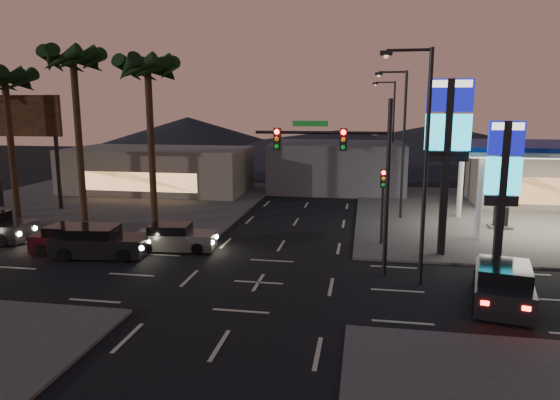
% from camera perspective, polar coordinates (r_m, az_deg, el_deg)
% --- Properties ---
extents(ground, '(140.00, 140.00, 0.00)m').
position_cam_1_polar(ground, '(22.34, -2.48, -9.40)').
color(ground, black).
rests_on(ground, ground).
extents(corner_lot_ne, '(24.00, 24.00, 0.12)m').
position_cam_1_polar(corner_lot_ne, '(39.03, 26.68, -1.75)').
color(corner_lot_ne, '#47443F').
rests_on(corner_lot_ne, ground).
extents(corner_lot_nw, '(24.00, 24.00, 0.12)m').
position_cam_1_polar(corner_lot_nw, '(42.55, -19.24, -0.28)').
color(corner_lot_nw, '#47443F').
rests_on(corner_lot_nw, ground).
extents(gas_station, '(12.20, 8.20, 5.47)m').
position_cam_1_polar(gas_station, '(34.59, 29.26, 5.01)').
color(gas_station, silver).
rests_on(gas_station, ground).
extents(convenience_store, '(10.00, 6.00, 4.00)m').
position_cam_1_polar(convenience_store, '(44.02, 27.53, 2.02)').
color(convenience_store, '#726B5B').
rests_on(convenience_store, ground).
extents(pylon_sign_tall, '(2.20, 0.35, 9.00)m').
position_cam_1_polar(pylon_sign_tall, '(26.35, 18.64, 7.34)').
color(pylon_sign_tall, black).
rests_on(pylon_sign_tall, ground).
extents(pylon_sign_short, '(1.60, 0.35, 7.00)m').
position_cam_1_polar(pylon_sign_short, '(26.02, 24.19, 3.09)').
color(pylon_sign_short, black).
rests_on(pylon_sign_short, ground).
extents(traffic_signal_mast, '(6.10, 0.39, 8.00)m').
position_cam_1_polar(traffic_signal_mast, '(22.64, 7.86, 4.39)').
color(traffic_signal_mast, black).
rests_on(traffic_signal_mast, ground).
extents(pedestal_signal, '(0.32, 0.39, 4.30)m').
position_cam_1_polar(pedestal_signal, '(27.92, 11.67, 0.65)').
color(pedestal_signal, black).
rests_on(pedestal_signal, ground).
extents(streetlight_near, '(2.14, 0.25, 10.00)m').
position_cam_1_polar(streetlight_near, '(21.72, 15.86, 5.13)').
color(streetlight_near, black).
rests_on(streetlight_near, ground).
extents(streetlight_mid, '(2.14, 0.25, 10.00)m').
position_cam_1_polar(streetlight_mid, '(34.65, 13.64, 7.11)').
color(streetlight_mid, black).
rests_on(streetlight_mid, ground).
extents(streetlight_far, '(2.14, 0.25, 10.00)m').
position_cam_1_polar(streetlight_far, '(48.61, 12.57, 8.06)').
color(streetlight_far, black).
rests_on(streetlight_far, ground).
extents(palm_a, '(4.41, 4.41, 10.86)m').
position_cam_1_polar(palm_a, '(32.96, -14.85, 13.36)').
color(palm_a, black).
rests_on(palm_a, ground).
extents(palm_b, '(4.41, 4.41, 11.46)m').
position_cam_1_polar(palm_b, '(35.33, -22.51, 13.59)').
color(palm_b, black).
rests_on(palm_b, ground).
extents(palm_c, '(4.41, 4.41, 10.26)m').
position_cam_1_polar(palm_c, '(38.13, -28.89, 11.17)').
color(palm_c, black).
rests_on(palm_c, ground).
extents(billboard, '(6.00, 0.30, 8.50)m').
position_cam_1_polar(billboard, '(41.82, -27.22, 7.64)').
color(billboard, black).
rests_on(billboard, ground).
extents(building_far_west, '(16.00, 8.00, 4.00)m').
position_cam_1_polar(building_far_west, '(46.70, -13.69, 3.34)').
color(building_far_west, '#726B5B').
rests_on(building_far_west, ground).
extents(building_far_mid, '(12.00, 9.00, 4.40)m').
position_cam_1_polar(building_far_mid, '(46.90, 6.64, 3.85)').
color(building_far_mid, '#4C4C51').
rests_on(building_far_mid, ground).
extents(hill_left, '(40.00, 40.00, 6.00)m').
position_cam_1_polar(hill_left, '(85.87, -10.46, 7.30)').
color(hill_left, black).
rests_on(hill_left, ground).
extents(hill_right, '(50.00, 50.00, 5.00)m').
position_cam_1_polar(hill_right, '(81.36, 17.24, 6.48)').
color(hill_right, black).
rests_on(hill_right, ground).
extents(hill_center, '(60.00, 60.00, 4.00)m').
position_cam_1_polar(hill_center, '(80.84, 6.56, 6.50)').
color(hill_center, black).
rests_on(hill_center, ground).
extents(car_lane_a_front, '(5.01, 2.53, 1.58)m').
position_cam_1_polar(car_lane_a_front, '(27.48, -19.98, -4.61)').
color(car_lane_a_front, black).
rests_on(car_lane_a_front, ground).
extents(car_lane_a_mid, '(4.56, 1.98, 1.47)m').
position_cam_1_polar(car_lane_a_mid, '(28.71, -22.43, -4.24)').
color(car_lane_a_mid, black).
rests_on(car_lane_a_mid, ground).
extents(car_lane_b_front, '(4.48, 2.22, 1.42)m').
position_cam_1_polar(car_lane_b_front, '(27.68, -11.94, -4.25)').
color(car_lane_b_front, '#5A5A5D').
rests_on(car_lane_b_front, ground).
extents(suv_station, '(3.03, 5.21, 1.64)m').
position_cam_1_polar(suv_station, '(21.76, 24.11, -8.78)').
color(suv_station, black).
rests_on(suv_station, ground).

